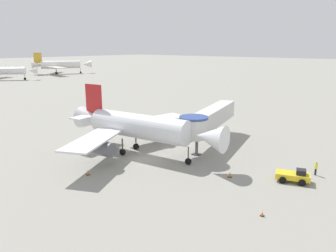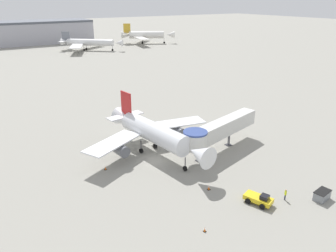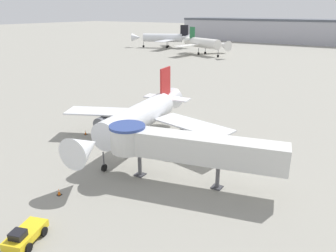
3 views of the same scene
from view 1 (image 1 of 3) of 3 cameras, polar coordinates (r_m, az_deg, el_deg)
The scene contains 9 objects.
ground_plane at distance 46.71m, azimuth -3.97°, elevation -5.81°, with size 800.00×800.00×0.00m, color gray.
main_airplane at distance 48.02m, azimuth -5.49°, elevation -0.11°, with size 26.13×25.32×9.83m.
jet_bridge at distance 52.09m, azimuth 7.01°, elevation 1.16°, with size 19.28×7.61×6.03m.
pushback_tug_yellow at distance 41.76m, azimuth 21.04°, elevation -8.08°, with size 2.99×4.22×1.63m.
traffic_cone_near_nose at distance 41.13m, azimuth 10.72°, elevation -8.29°, with size 0.45×0.45×0.75m.
traffic_cone_apron_front at distance 33.18m, azimuth 16.10°, elevation -14.40°, with size 0.36×0.36×0.60m.
traffic_cone_port_wing at distance 42.33m, azimuth -13.79°, elevation -7.84°, with size 0.42×0.42×0.70m.
ground_crew_marshaller at distance 44.74m, azimuth 24.37°, elevation -6.61°, with size 0.35×0.38×1.72m.
background_jet_gold_tail at distance 198.01m, azimuth -18.37°, elevation 10.10°, with size 30.84×33.09×11.88m.
Camera 1 is at (-31.61, -30.61, 15.67)m, focal length 35.00 mm.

